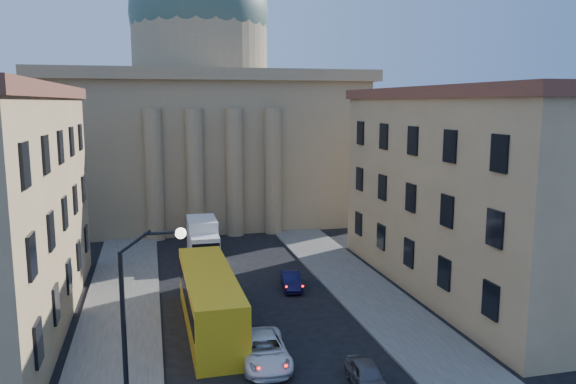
% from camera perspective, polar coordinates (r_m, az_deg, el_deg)
% --- Properties ---
extents(sidewalk_left, '(5.00, 60.00, 0.15)m').
position_cam_1_polar(sidewalk_left, '(34.54, -16.98, -14.42)').
color(sidewalk_left, '#514F4A').
rests_on(sidewalk_left, ground).
extents(sidewalk_right, '(5.00, 60.00, 0.15)m').
position_cam_1_polar(sidewalk_right, '(37.47, 10.62, -12.27)').
color(sidewalk_right, '#514F4A').
rests_on(sidewalk_right, ground).
extents(church, '(68.02, 28.76, 36.60)m').
position_cam_1_polar(church, '(69.45, -8.71, 7.57)').
color(church, '#8B7755').
rests_on(church, ground).
extents(building_right, '(11.60, 26.60, 14.70)m').
position_cam_1_polar(building_right, '(43.01, 19.07, 0.31)').
color(building_right, tan).
rests_on(building_right, ground).
extents(street_lamp, '(2.62, 0.44, 8.83)m').
position_cam_1_polar(street_lamp, '(23.25, -15.06, -12.28)').
color(street_lamp, black).
rests_on(street_lamp, ground).
extents(car_left_mid, '(2.64, 5.34, 1.46)m').
position_cam_1_polar(car_left_mid, '(30.70, -2.43, -15.77)').
color(car_left_mid, white).
rests_on(car_left_mid, ground).
extents(car_right_far, '(1.71, 3.76, 1.25)m').
position_cam_1_polar(car_right_far, '(28.64, 8.04, -18.00)').
color(car_right_far, '#505156').
rests_on(car_right_far, ground).
extents(car_right_distant, '(1.82, 3.96, 1.26)m').
position_cam_1_polar(car_right_distant, '(41.93, 0.31, -8.95)').
color(car_right_distant, black).
rests_on(car_right_distant, ground).
extents(city_bus, '(3.01, 12.46, 3.50)m').
position_cam_1_polar(city_bus, '(34.86, -7.96, -10.69)').
color(city_bus, gold).
rests_on(city_bus, ground).
extents(box_truck, '(2.52, 6.24, 3.42)m').
position_cam_1_polar(box_truck, '(50.01, -8.64, -4.89)').
color(box_truck, silver).
rests_on(box_truck, ground).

